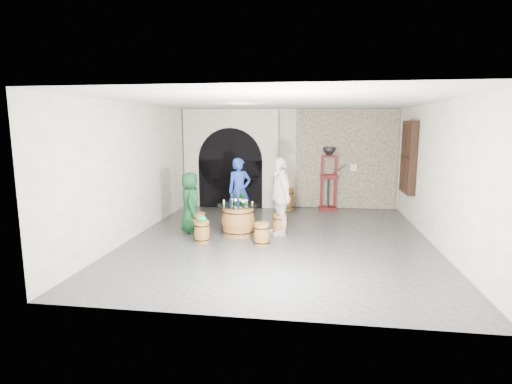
# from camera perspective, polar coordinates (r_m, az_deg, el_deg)

# --- Properties ---
(ground) EXTENTS (8.00, 8.00, 0.00)m
(ground) POSITION_cam_1_polar(r_m,az_deg,el_deg) (9.56, 3.32, -6.73)
(ground) COLOR #2A2A2C
(ground) RESTS_ON ground
(wall_back) EXTENTS (8.00, 0.00, 8.00)m
(wall_back) POSITION_cam_1_polar(r_m,az_deg,el_deg) (13.22, 4.85, 4.79)
(wall_back) COLOR silver
(wall_back) RESTS_ON ground
(wall_front) EXTENTS (8.00, 0.00, 8.00)m
(wall_front) POSITION_cam_1_polar(r_m,az_deg,el_deg) (5.32, -0.13, -2.06)
(wall_front) COLOR silver
(wall_front) RESTS_ON ground
(wall_left) EXTENTS (0.00, 8.00, 8.00)m
(wall_left) POSITION_cam_1_polar(r_m,az_deg,el_deg) (10.15, -16.71, 3.03)
(wall_left) COLOR silver
(wall_left) RESTS_ON ground
(wall_right) EXTENTS (0.00, 8.00, 8.00)m
(wall_right) POSITION_cam_1_polar(r_m,az_deg,el_deg) (9.62, 24.69, 2.24)
(wall_right) COLOR silver
(wall_right) RESTS_ON ground
(ceiling) EXTENTS (8.00, 8.00, 0.00)m
(ceiling) POSITION_cam_1_polar(r_m,az_deg,el_deg) (9.20, 3.52, 12.77)
(ceiling) COLOR beige
(ceiling) RESTS_ON wall_back
(stone_facing_panel) EXTENTS (3.20, 0.12, 3.18)m
(stone_facing_panel) POSITION_cam_1_polar(r_m,az_deg,el_deg) (13.18, 12.69, 4.58)
(stone_facing_panel) COLOR gray
(stone_facing_panel) RESTS_ON ground
(arched_opening) EXTENTS (3.10, 0.60, 3.19)m
(arched_opening) POSITION_cam_1_polar(r_m,az_deg,el_deg) (13.21, -3.50, 4.73)
(arched_opening) COLOR silver
(arched_opening) RESTS_ON ground
(shuttered_window) EXTENTS (0.23, 1.10, 2.00)m
(shuttered_window) POSITION_cam_1_polar(r_m,az_deg,el_deg) (11.89, 20.94, 4.66)
(shuttered_window) COLOR black
(shuttered_window) RESTS_ON wall_right
(barrel_table) EXTENTS (0.99, 0.99, 0.77)m
(barrel_table) POSITION_cam_1_polar(r_m,az_deg,el_deg) (9.83, -2.56, -4.00)
(barrel_table) COLOR brown
(barrel_table) RESTS_ON ground
(barrel_stool_left) EXTENTS (0.37, 0.37, 0.51)m
(barrel_stool_left) POSITION_cam_1_polar(r_m,az_deg,el_deg) (10.15, -8.23, -4.39)
(barrel_stool_left) COLOR brown
(barrel_stool_left) RESTS_ON ground
(barrel_stool_far) EXTENTS (0.37, 0.37, 0.51)m
(barrel_stool_far) POSITION_cam_1_polar(r_m,az_deg,el_deg) (10.86, -2.39, -3.39)
(barrel_stool_far) COLOR brown
(barrel_stool_far) RESTS_ON ground
(barrel_stool_right) EXTENTS (0.37, 0.37, 0.51)m
(barrel_stool_right) POSITION_cam_1_polar(r_m,az_deg,el_deg) (9.92, 3.44, -4.64)
(barrel_stool_right) COLOR brown
(barrel_stool_right) RESTS_ON ground
(barrel_stool_near_right) EXTENTS (0.37, 0.37, 0.51)m
(barrel_stool_near_right) POSITION_cam_1_polar(r_m,az_deg,el_deg) (9.02, 0.83, -6.05)
(barrel_stool_near_right) COLOR brown
(barrel_stool_near_right) RESTS_ON ground
(barrel_stool_near_left) EXTENTS (0.37, 0.37, 0.51)m
(barrel_stool_near_left) POSITION_cam_1_polar(r_m,az_deg,el_deg) (9.32, -7.74, -5.63)
(barrel_stool_near_left) COLOR brown
(barrel_stool_near_left) RESTS_ON ground
(green_cap) EXTENTS (0.26, 0.22, 0.12)m
(green_cap) POSITION_cam_1_polar(r_m,az_deg,el_deg) (9.24, -7.76, -3.80)
(green_cap) COLOR #0D9753
(green_cap) RESTS_ON barrel_stool_near_left
(person_green) EXTENTS (0.69, 0.86, 1.53)m
(person_green) POSITION_cam_1_polar(r_m,az_deg,el_deg) (10.11, -9.39, -1.50)
(person_green) COLOR #0F381C
(person_green) RESTS_ON ground
(person_blue) EXTENTS (0.78, 0.70, 1.80)m
(person_blue) POSITION_cam_1_polar(r_m,az_deg,el_deg) (10.93, -2.38, 0.15)
(person_blue) COLOR navy
(person_blue) RESTS_ON ground
(person_white) EXTENTS (0.89, 1.22, 1.92)m
(person_white) POSITION_cam_1_polar(r_m,az_deg,el_deg) (9.77, 3.43, -0.62)
(person_white) COLOR silver
(person_white) RESTS_ON ground
(wine_bottle_left) EXTENTS (0.08, 0.08, 0.32)m
(wine_bottle_left) POSITION_cam_1_polar(r_m,az_deg,el_deg) (9.83, -2.95, -0.93)
(wine_bottle_left) COLOR black
(wine_bottle_left) RESTS_ON barrel_table
(wine_bottle_center) EXTENTS (0.08, 0.08, 0.32)m
(wine_bottle_center) POSITION_cam_1_polar(r_m,az_deg,el_deg) (9.66, -1.84, -1.10)
(wine_bottle_center) COLOR black
(wine_bottle_center) RESTS_ON barrel_table
(wine_bottle_right) EXTENTS (0.08, 0.08, 0.32)m
(wine_bottle_right) POSITION_cam_1_polar(r_m,az_deg,el_deg) (9.84, -2.16, -0.91)
(wine_bottle_right) COLOR black
(wine_bottle_right) RESTS_ON barrel_table
(tasting_glass_a) EXTENTS (0.05, 0.05, 0.10)m
(tasting_glass_a) POSITION_cam_1_polar(r_m,az_deg,el_deg) (9.62, -4.61, -1.66)
(tasting_glass_a) COLOR #A96C20
(tasting_glass_a) RESTS_ON barrel_table
(tasting_glass_b) EXTENTS (0.05, 0.05, 0.10)m
(tasting_glass_b) POSITION_cam_1_polar(r_m,az_deg,el_deg) (9.84, -1.31, -1.39)
(tasting_glass_b) COLOR #A96C20
(tasting_glass_b) RESTS_ON barrel_table
(tasting_glass_c) EXTENTS (0.05, 0.05, 0.10)m
(tasting_glass_c) POSITION_cam_1_polar(r_m,az_deg,el_deg) (9.97, -3.39, -1.26)
(tasting_glass_c) COLOR #A96C20
(tasting_glass_c) RESTS_ON barrel_table
(tasting_glass_d) EXTENTS (0.05, 0.05, 0.10)m
(tasting_glass_d) POSITION_cam_1_polar(r_m,az_deg,el_deg) (9.92, -1.54, -1.30)
(tasting_glass_d) COLOR #A96C20
(tasting_glass_d) RESTS_ON barrel_table
(tasting_glass_e) EXTENTS (0.05, 0.05, 0.10)m
(tasting_glass_e) POSITION_cam_1_polar(r_m,az_deg,el_deg) (9.62, -0.54, -1.64)
(tasting_glass_e) COLOR #A96C20
(tasting_glass_e) RESTS_ON barrel_table
(tasting_glass_f) EXTENTS (0.05, 0.05, 0.10)m
(tasting_glass_f) POSITION_cam_1_polar(r_m,az_deg,el_deg) (9.83, -4.60, -1.43)
(tasting_glass_f) COLOR #A96C20
(tasting_glass_f) RESTS_ON barrel_table
(side_barrel) EXTENTS (0.52, 0.52, 0.70)m
(side_barrel) POSITION_cam_1_polar(r_m,az_deg,el_deg) (12.78, 4.33, -1.04)
(side_barrel) COLOR brown
(side_barrel) RESTS_ON ground
(corking_press) EXTENTS (0.83, 0.47, 1.99)m
(corking_press) POSITION_cam_1_polar(r_m,az_deg,el_deg) (12.80, 10.33, 2.54)
(corking_press) COLOR #530E0D
(corking_press) RESTS_ON ground
(control_box) EXTENTS (0.18, 0.10, 0.22)m
(control_box) POSITION_cam_1_polar(r_m,az_deg,el_deg) (13.15, 13.77, 3.44)
(control_box) COLOR silver
(control_box) RESTS_ON wall_back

